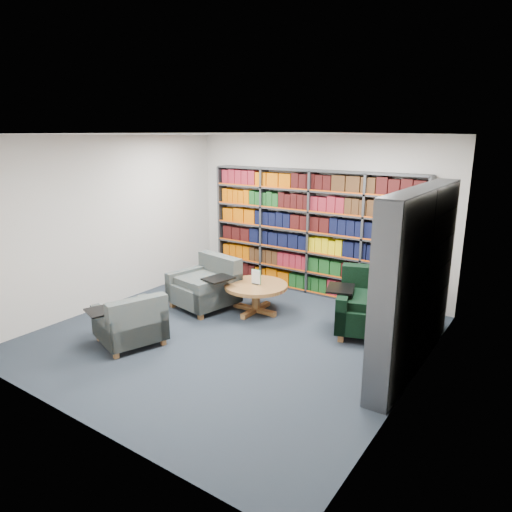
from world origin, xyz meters
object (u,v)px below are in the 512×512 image
Objects in this scene: chair_teal_left at (208,287)px; chair_teal_front at (132,324)px; chair_green_right at (373,307)px; coffee_table at (256,290)px.

chair_teal_front is at bearing -86.92° from chair_teal_left.
coffee_table is at bearing -168.25° from chair_green_right.
chair_green_right is at bearing 42.13° from chair_teal_front.
chair_teal_left is 1.15× the size of coffee_table.
chair_green_right is at bearing 11.75° from coffee_table.
chair_teal_front is 2.06m from coffee_table.
chair_teal_front is at bearing -137.87° from chair_green_right.
chair_teal_left reaches higher than chair_teal_front.
chair_teal_left is 2.70m from chair_green_right.
chair_teal_left is at bearing 93.08° from chair_teal_front.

